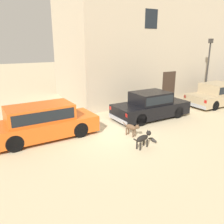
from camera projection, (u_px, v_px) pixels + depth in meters
The scene contains 9 objects.
ground_plane at pixel (109, 133), 10.80m from camera, with size 80.00×80.00×0.00m, color #CCB78E.
parked_sedan_nearest at pixel (42, 121), 9.98m from camera, with size 4.74×1.95×1.48m.
parked_sedan_second at pixel (151, 105), 12.73m from camera, with size 4.40×1.90×1.44m.
parked_sedan_third at pixel (217, 94), 15.40m from camera, with size 4.49×1.94×1.44m.
apartment_block at pixel (169, 43), 18.96m from camera, with size 17.19×6.33×7.88m.
stray_dog_spotted at pixel (144, 138), 9.19m from camera, with size 1.06×0.41×0.64m.
stray_dog_tan at pixel (132, 128), 10.30m from camera, with size 0.39×0.93×0.62m.
stray_cat at pixel (153, 140), 9.82m from camera, with size 0.29×0.59×0.15m.
street_lamp at pixel (208, 63), 15.50m from camera, with size 0.22×0.22×4.21m.
Camera 1 is at (-4.66, -8.93, 4.02)m, focal length 37.63 mm.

